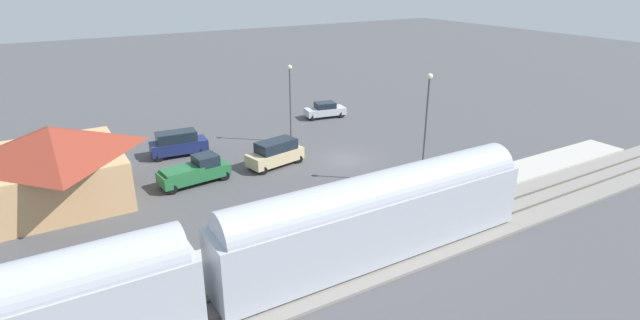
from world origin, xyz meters
TOP-DOWN VIEW (x-y plane):
  - ground_plane at (0.00, 0.00)m, footprint 200.00×200.00m
  - railway_track at (-14.00, 0.00)m, footprint 4.80×70.00m
  - platform at (-10.00, 0.00)m, footprint 3.20×46.00m
  - passenger_train at (-14.00, 17.26)m, footprint 2.93×40.04m
  - station_building at (4.00, 22.00)m, footprint 10.51×9.34m
  - pedestrian_on_platform at (-10.56, -1.79)m, footprint 0.36×0.36m
  - pedestrian_waiting_far at (-9.97, 6.79)m, footprint 0.36×0.36m
  - pickup_green at (1.75, 12.75)m, footprint 2.54×5.58m
  - suv_tan at (1.87, 5.78)m, footprint 2.90×5.19m
  - suv_navy at (8.63, 12.13)m, footprint 2.35×5.04m
  - sedan_silver at (12.21, -5.51)m, footprint 2.60×4.75m
  - light_pole_near_platform at (-7.20, -2.48)m, footprint 0.44×0.44m
  - light_pole_lot_center at (6.80, 1.68)m, footprint 0.44×0.44m

SIDE VIEW (x-z plane):
  - ground_plane at x=0.00m, z-range 0.00..0.00m
  - railway_track at x=-14.00m, z-range -0.06..0.24m
  - platform at x=-10.00m, z-range 0.00..0.30m
  - sedan_silver at x=12.21m, z-range 0.01..1.75m
  - pickup_green at x=1.75m, z-range -0.04..2.10m
  - suv_tan at x=1.87m, z-range 0.04..2.26m
  - suv_navy at x=8.63m, z-range 0.04..2.26m
  - pedestrian_on_platform at x=-10.56m, z-range 0.43..2.14m
  - pedestrian_waiting_far at x=-9.97m, z-range 0.43..2.14m
  - station_building at x=4.00m, z-range 0.11..5.54m
  - passenger_train at x=-14.00m, z-range 0.37..5.35m
  - light_pole_lot_center at x=6.80m, z-range 0.99..8.43m
  - light_pole_near_platform at x=-7.20m, z-range 1.04..9.64m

